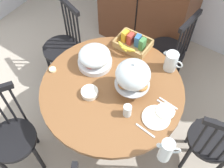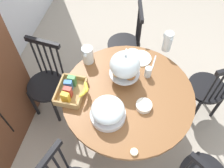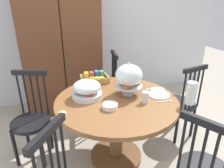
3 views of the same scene
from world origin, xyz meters
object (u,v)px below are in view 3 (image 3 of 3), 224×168
Objects in this scene: wooden_armoire at (62,47)px; china_plate_large at (159,95)px; windsor_chair_far_side at (180,104)px; orange_juice_pitcher at (191,94)px; dining_table at (116,118)px; windsor_chair_host_seat at (105,88)px; pastry_stand_with_dome at (129,76)px; windsor_chair_near_window at (31,121)px; cereal_bowl at (110,106)px; cereal_basket at (95,78)px; milk_pitcher at (128,73)px; china_plate_small at (158,90)px; butter_dish at (62,113)px; fruit_platter_covered at (87,89)px; drinking_glass at (145,97)px.

wooden_armoire is 8.91× the size of china_plate_large.
windsor_chair_far_side is 4.50× the size of orange_juice_pitcher.
dining_table is 1.23× the size of windsor_chair_host_seat.
pastry_stand_with_dome is (-0.74, -0.10, 0.49)m from windsor_chair_far_side.
windsor_chair_near_window reaches higher than dining_table.
cereal_bowl is (0.73, -0.47, 0.31)m from windsor_chair_near_window.
milk_pitcher is at bearing -5.98° from cereal_basket.
dining_table is 8.01× the size of china_plate_small.
cereal_bowl is (-0.01, -0.65, -0.02)m from cereal_basket.
milk_pitcher is 0.41m from cereal_basket.
orange_juice_pitcher is 0.32m from china_plate_large.
windsor_chair_host_seat is (-0.76, 0.73, 0.00)m from windsor_chair_far_side.
windsor_chair_near_window and windsor_chair_far_side have the same top height.
windsor_chair_near_window is at bearing -112.79° from wooden_armoire.
milk_pitcher reaches higher than butter_dish.
fruit_platter_covered reaches higher than cereal_bowl.
china_plate_small is at bearing 37.27° from drinking_glass.
windsor_chair_far_side is at bearing -18.45° from cereal_basket.
dining_table is at bearing -98.03° from windsor_chair_host_seat.
windsor_chair_host_seat reaches higher than dining_table.
cereal_basket reaches higher than china_plate_small.
china_plate_large is (-0.19, 0.24, -0.09)m from orange_juice_pitcher.
windsor_chair_far_side reaches higher than cereal_basket.
milk_pitcher is at bearing 112.30° from china_plate_small.
orange_juice_pitcher is 0.98× the size of china_plate_large.
cereal_basket is (-0.99, 0.33, 0.33)m from windsor_chair_far_side.
orange_juice_pitcher is at bearing -58.26° from wooden_armoire.
fruit_platter_covered is at bearing 165.87° from china_plate_large.
butter_dish reaches higher than china_plate_large.
windsor_chair_host_seat is at bearing 30.75° from windsor_chair_near_window.
china_plate_small is at bearing -7.24° from fruit_platter_covered.
china_plate_large is at bearing -45.09° from cereal_basket.
wooden_armoire is 1.63× the size of dining_table.
windsor_chair_near_window is at bearing 164.15° from china_plate_large.
butter_dish is (-0.42, 0.02, -0.01)m from cereal_bowl.
windsor_chair_host_seat is 1.10m from drinking_glass.
windsor_chair_near_window is 1.38m from china_plate_small.
pastry_stand_with_dome is 0.52m from cereal_basket.
dining_table is 0.59m from butter_dish.
china_plate_large is at bearing -14.13° from fruit_platter_covered.
windsor_chair_near_window is 1.74m from windsor_chair_far_side.
wooden_armoire is at bearing 137.75° from windsor_chair_host_seat.
orange_juice_pitcher is 0.42m from drinking_glass.
orange_juice_pitcher is at bearing -22.32° from windsor_chair_near_window.
butter_dish is (0.31, -0.45, 0.30)m from windsor_chair_near_window.
windsor_chair_near_window is 6.50× the size of china_plate_small.
orange_juice_pitcher is (1.47, -0.60, 0.39)m from windsor_chair_near_window.
orange_juice_pitcher is (0.89, -0.42, 0.01)m from fruit_platter_covered.
china_plate_small is (0.74, -0.09, -0.07)m from fruit_platter_covered.
butter_dish is at bearing 172.47° from orange_juice_pitcher.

